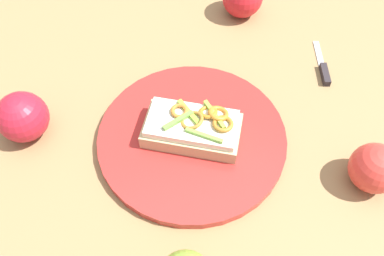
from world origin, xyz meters
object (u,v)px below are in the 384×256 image
at_px(apple_3, 375,168).
at_px(knife, 323,68).
at_px(plate, 192,138).
at_px(sandwich, 193,128).
at_px(apple_1, 23,117).

xyz_separation_m(apple_3, knife, (-0.23, 0.04, -0.03)).
distance_m(plate, apple_3, 0.28).
distance_m(plate, sandwich, 0.03).
height_order(apple_1, apple_3, apple_1).
bearing_deg(plate, knife, 106.30).
bearing_deg(knife, plate, 123.29).
bearing_deg(knife, apple_3, -173.69).
xyz_separation_m(plate, apple_3, (0.15, 0.24, 0.03)).
bearing_deg(apple_3, plate, -122.06).
bearing_deg(apple_3, sandwich, -122.27).
relative_size(apple_1, apple_3, 1.09).
distance_m(sandwich, apple_1, 0.27).
xyz_separation_m(plate, sandwich, (-0.00, 0.00, 0.03)).
bearing_deg(apple_3, apple_1, -116.31).
distance_m(apple_1, apple_3, 0.55).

